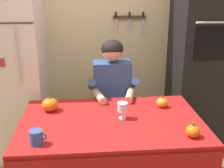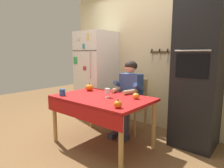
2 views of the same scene
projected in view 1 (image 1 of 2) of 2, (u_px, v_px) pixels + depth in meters
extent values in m
cube|color=beige|center=(106.00, 25.00, 3.23)|extent=(3.70, 0.10, 2.60)
cube|color=#4C3823|center=(129.00, 17.00, 3.16)|extent=(0.36, 0.02, 0.04)
cube|color=silver|center=(116.00, 25.00, 3.17)|extent=(0.02, 0.01, 0.12)
cube|color=black|center=(116.00, 15.00, 3.13)|extent=(0.02, 0.01, 0.06)
cube|color=silver|center=(129.00, 24.00, 3.18)|extent=(0.02, 0.01, 0.10)
cube|color=black|center=(130.00, 14.00, 3.14)|extent=(0.02, 0.01, 0.06)
cube|color=silver|center=(143.00, 27.00, 3.20)|extent=(0.02, 0.01, 0.17)
cube|color=black|center=(143.00, 14.00, 3.16)|extent=(0.02, 0.01, 0.06)
cube|color=white|center=(10.00, 71.00, 2.91)|extent=(0.68, 0.68, 1.80)
cylinder|color=silver|center=(19.00, 55.00, 2.51)|extent=(0.02, 0.02, 0.50)
cube|color=#B73338|center=(0.00, 63.00, 2.53)|extent=(0.09, 0.01, 0.08)
cube|color=black|center=(202.00, 52.00, 3.06)|extent=(0.60, 0.60, 2.10)
cube|color=black|center=(216.00, 43.00, 2.73)|extent=(0.42, 0.01, 0.32)
cylinder|color=silver|center=(220.00, 22.00, 2.64)|extent=(0.45, 0.02, 0.02)
cylinder|color=tan|center=(39.00, 142.00, 2.67)|extent=(0.06, 0.06, 0.70)
cylinder|color=tan|center=(174.00, 136.00, 2.78)|extent=(0.06, 0.06, 0.70)
cube|color=red|center=(111.00, 122.00, 2.24)|extent=(1.40, 0.90, 0.04)
cube|color=red|center=(117.00, 167.00, 1.85)|extent=(1.40, 0.01, 0.20)
cube|color=tan|center=(112.00, 117.00, 2.99)|extent=(0.40, 0.40, 0.04)
cube|color=tan|center=(110.00, 87.00, 3.07)|extent=(0.36, 0.04, 0.48)
cylinder|color=tan|center=(96.00, 145.00, 2.89)|extent=(0.04, 0.04, 0.41)
cylinder|color=tan|center=(95.00, 129.00, 3.21)|extent=(0.04, 0.04, 0.41)
cylinder|color=tan|center=(130.00, 144.00, 2.91)|extent=(0.04, 0.04, 0.41)
cylinder|color=tan|center=(126.00, 128.00, 3.23)|extent=(0.04, 0.04, 0.41)
cylinder|color=#38384C|center=(104.00, 151.00, 2.74)|extent=(0.09, 0.09, 0.38)
cylinder|color=#38384C|center=(125.00, 150.00, 2.76)|extent=(0.09, 0.09, 0.38)
cube|color=#38384C|center=(104.00, 118.00, 2.81)|extent=(0.12, 0.40, 0.11)
cube|color=#38384C|center=(122.00, 117.00, 2.82)|extent=(0.12, 0.40, 0.11)
cube|color=#33518E|center=(112.00, 85.00, 2.83)|extent=(0.36, 0.20, 0.48)
cylinder|color=#33518E|center=(92.00, 85.00, 2.74)|extent=(0.07, 0.26, 0.18)
cylinder|color=#33518E|center=(134.00, 83.00, 2.77)|extent=(0.07, 0.26, 0.18)
cylinder|color=#D8A884|center=(99.00, 96.00, 2.60)|extent=(0.13, 0.27, 0.07)
cylinder|color=#D8A884|center=(130.00, 95.00, 2.62)|extent=(0.13, 0.27, 0.07)
sphere|color=#D8A884|center=(112.00, 51.00, 2.70)|extent=(0.19, 0.19, 0.19)
ellipsoid|color=black|center=(112.00, 49.00, 2.70)|extent=(0.21, 0.21, 0.17)
cylinder|color=#2D569E|center=(36.00, 137.00, 1.87)|extent=(0.09, 0.09, 0.10)
torus|color=#2D569E|center=(44.00, 136.00, 1.87)|extent=(0.05, 0.01, 0.05)
cylinder|color=white|center=(122.00, 118.00, 2.25)|extent=(0.06, 0.06, 0.01)
cylinder|color=white|center=(122.00, 114.00, 2.24)|extent=(0.01, 0.01, 0.06)
cylinder|color=white|center=(123.00, 107.00, 2.22)|extent=(0.08, 0.08, 0.07)
ellipsoid|color=orange|center=(193.00, 131.00, 1.97)|extent=(0.10, 0.10, 0.09)
cylinder|color=#4C6023|center=(194.00, 124.00, 1.95)|extent=(0.02, 0.02, 0.02)
ellipsoid|color=orange|center=(50.00, 105.00, 2.37)|extent=(0.14, 0.14, 0.11)
cylinder|color=#4C6023|center=(49.00, 97.00, 2.35)|extent=(0.02, 0.02, 0.02)
ellipsoid|color=orange|center=(162.00, 103.00, 2.44)|extent=(0.09, 0.09, 0.08)
cylinder|color=#4C6023|center=(162.00, 97.00, 2.43)|extent=(0.02, 0.02, 0.02)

